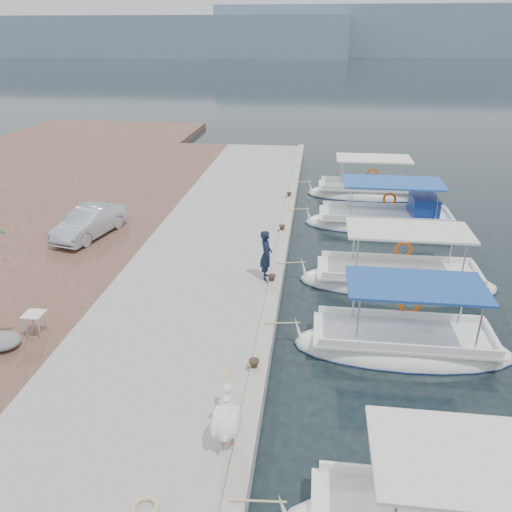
{
  "coord_description": "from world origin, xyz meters",
  "views": [
    {
      "loc": [
        0.99,
        -14.12,
        8.61
      ],
      "look_at": [
        -1.0,
        2.24,
        1.2
      ],
      "focal_mm": 35.0,
      "sensor_mm": 36.0,
      "label": 1
    }
  ],
  "objects_px": {
    "pelican": "(227,419)",
    "fishing_caique_d": "(387,223)",
    "fisherman": "(266,255)",
    "fishing_caique_b": "(402,347)",
    "fishing_caique_c": "(397,282)",
    "fishing_caique_e": "(367,194)",
    "parked_car": "(90,222)"
  },
  "relations": [
    {
      "from": "pelican",
      "to": "fisherman",
      "type": "bearing_deg",
      "value": 89.88
    },
    {
      "from": "fishing_caique_c",
      "to": "fishing_caique_d",
      "type": "distance_m",
      "value": 6.27
    },
    {
      "from": "pelican",
      "to": "fisherman",
      "type": "xyz_separation_m",
      "value": [
        0.02,
        7.98,
        0.27
      ]
    },
    {
      "from": "fisherman",
      "to": "parked_car",
      "type": "distance_m",
      "value": 8.57
    },
    {
      "from": "fishing_caique_b",
      "to": "fishing_caique_e",
      "type": "bearing_deg",
      "value": 89.11
    },
    {
      "from": "fishing_caique_e",
      "to": "fisherman",
      "type": "height_order",
      "value": "fisherman"
    },
    {
      "from": "fishing_caique_e",
      "to": "fishing_caique_c",
      "type": "bearing_deg",
      "value": -89.03
    },
    {
      "from": "fishing_caique_c",
      "to": "fishing_caique_d",
      "type": "bearing_deg",
      "value": 86.91
    },
    {
      "from": "fishing_caique_d",
      "to": "fishing_caique_e",
      "type": "distance_m",
      "value": 4.9
    },
    {
      "from": "fishing_caique_d",
      "to": "fishing_caique_c",
      "type": "bearing_deg",
      "value": -93.09
    },
    {
      "from": "fishing_caique_d",
      "to": "fishing_caique_b",
      "type": "bearing_deg",
      "value": -94.16
    },
    {
      "from": "fishing_caique_b",
      "to": "fishing_caique_c",
      "type": "height_order",
      "value": "same"
    },
    {
      "from": "fishing_caique_b",
      "to": "fishing_caique_d",
      "type": "distance_m",
      "value": 10.58
    },
    {
      "from": "pelican",
      "to": "fisherman",
      "type": "height_order",
      "value": "fisherman"
    },
    {
      "from": "fishing_caique_c",
      "to": "fisherman",
      "type": "relative_size",
      "value": 3.96
    },
    {
      "from": "fishing_caique_c",
      "to": "parked_car",
      "type": "xyz_separation_m",
      "value": [
        -12.78,
        2.14,
        1.01
      ]
    },
    {
      "from": "fishing_caique_e",
      "to": "fishing_caique_d",
      "type": "bearing_deg",
      "value": -83.82
    },
    {
      "from": "fishing_caique_b",
      "to": "fishing_caique_e",
      "type": "xyz_separation_m",
      "value": [
        0.24,
        15.42,
        -0.0
      ]
    },
    {
      "from": "fisherman",
      "to": "parked_car",
      "type": "relative_size",
      "value": 0.47
    },
    {
      "from": "fishing_caique_c",
      "to": "fishing_caique_e",
      "type": "distance_m",
      "value": 11.13
    },
    {
      "from": "fishing_caique_c",
      "to": "fishing_caique_e",
      "type": "bearing_deg",
      "value": 90.97
    },
    {
      "from": "fishing_caique_b",
      "to": "pelican",
      "type": "relative_size",
      "value": 3.96
    },
    {
      "from": "fishing_caique_b",
      "to": "pelican",
      "type": "xyz_separation_m",
      "value": [
        -4.39,
        -4.68,
        1.02
      ]
    },
    {
      "from": "fishing_caique_b",
      "to": "fishing_caique_c",
      "type": "xyz_separation_m",
      "value": [
        0.43,
        4.29,
        -0.0
      ]
    },
    {
      "from": "fishing_caique_c",
      "to": "fishing_caique_d",
      "type": "xyz_separation_m",
      "value": [
        0.34,
        6.26,
        0.06
      ]
    },
    {
      "from": "fishing_caique_c",
      "to": "pelican",
      "type": "bearing_deg",
      "value": -118.27
    },
    {
      "from": "pelican",
      "to": "fishing_caique_d",
      "type": "bearing_deg",
      "value": 71.28
    },
    {
      "from": "fishing_caique_d",
      "to": "fishing_caique_e",
      "type": "bearing_deg",
      "value": 96.18
    },
    {
      "from": "fisherman",
      "to": "parked_car",
      "type": "height_order",
      "value": "fisherman"
    },
    {
      "from": "fishing_caique_c",
      "to": "fisherman",
      "type": "xyz_separation_m",
      "value": [
        -4.81,
        -0.99,
        1.29
      ]
    },
    {
      "from": "parked_car",
      "to": "fisherman",
      "type": "bearing_deg",
      "value": -8.41
    },
    {
      "from": "fishing_caique_d",
      "to": "parked_car",
      "type": "bearing_deg",
      "value": -162.56
    }
  ]
}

